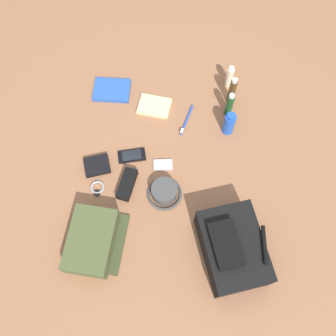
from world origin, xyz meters
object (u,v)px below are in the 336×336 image
cologne_bottle (232,91)px  media_player (163,165)px  wristwatch (97,188)px  wallet (97,166)px  notepad (154,106)px  paperback_novel (112,90)px  toothbrush (186,121)px  deodorant_spray (229,123)px  shampoo_bottle (230,105)px  toiletry_pouch (92,241)px  lotion_bottle (230,77)px  sunglasses_case (127,184)px  cell_phone (132,156)px  backpack (232,248)px  bucket_hat (164,192)px

cologne_bottle → media_player: (0.34, -0.31, -0.08)m
media_player → wristwatch: size_ratio=1.21×
wristwatch → wallet: 0.10m
cologne_bottle → notepad: cologne_bottle is taller
paperback_novel → wristwatch: paperback_novel is taller
paperback_novel → toothbrush: (0.17, 0.36, -0.00)m
cologne_bottle → deodorant_spray: (0.16, -0.02, -0.02)m
paperback_novel → shampoo_bottle: bearing=78.1°
shampoo_bottle → wallet: bearing=-64.4°
toiletry_pouch → cologne_bottle: cologne_bottle is taller
toiletry_pouch → lotion_bottle: (-0.79, 0.59, 0.02)m
toothbrush → sunglasses_case: bearing=-38.5°
deodorant_spray → wallet: size_ratio=1.22×
shampoo_bottle → wallet: 0.66m
cologne_bottle → deodorant_spray: cologne_bottle is taller
cologne_bottle → toothbrush: bearing=-60.6°
media_player → notepad: size_ratio=0.57×
cologne_bottle → cell_phone: bearing=-56.6°
shampoo_bottle → wristwatch: 0.70m
backpack → bucket_hat: size_ratio=2.39×
backpack → paperback_novel: bearing=-145.3°
backpack → shampoo_bottle: backpack is taller
wallet → toiletry_pouch: bearing=-11.3°
cell_phone → sunglasses_case: (0.14, -0.01, 0.01)m
notepad → shampoo_bottle: bearing=96.4°
cologne_bottle → paperback_novel: size_ratio=0.95×
bucket_hat → wristwatch: (-0.02, -0.29, -0.02)m
backpack → notepad: 0.76m
cologne_bottle → wristwatch: bearing=-52.6°
deodorant_spray → cell_phone: bearing=-72.3°
wristwatch → media_player: bearing=112.1°
lotion_bottle → notepad: lotion_bottle is taller
shampoo_bottle → media_player: 0.41m
backpack → media_player: 0.48m
toothbrush → cell_phone: bearing=-53.5°
backpack → bucket_hat: backpack is taller
deodorant_spray → bucket_hat: bearing=-42.1°
toiletry_pouch → deodorant_spray: (-0.54, 0.57, 0.02)m
cell_phone → wallet: 0.16m
notepad → sunglasses_case: size_ratio=1.07×
cologne_bottle → notepad: size_ratio=1.14×
backpack → cell_phone: backpack is taller
paperback_novel → bucket_hat: bearing=26.7°
lotion_bottle → sunglasses_case: (0.54, -0.46, -0.04)m
backpack → notepad: bearing=-154.6°
toiletry_pouch → bucket_hat: 0.36m
media_player → wallet: size_ratio=0.78×
cologne_bottle → toothbrush: 0.25m
lotion_bottle → notepad: size_ratio=0.86×
deodorant_spray → media_player: bearing=-58.4°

